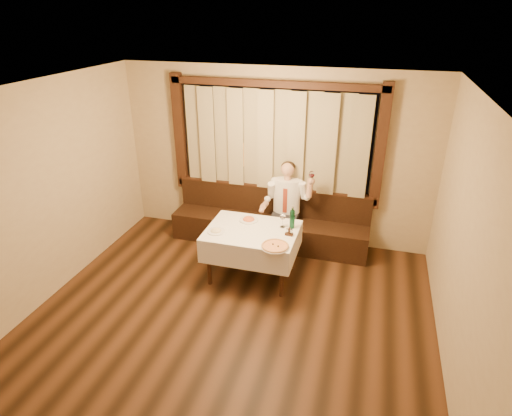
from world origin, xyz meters
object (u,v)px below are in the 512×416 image
(green_bottle, at_px, (292,219))
(seated_man, at_px, (286,200))
(dining_table, at_px, (252,236))
(banquette, at_px, (270,225))
(pizza, at_px, (275,246))
(cruet_caddy, at_px, (289,233))
(pasta_red, at_px, (249,218))
(pasta_cream, at_px, (216,230))

(green_bottle, bearing_deg, seated_man, 108.34)
(dining_table, bearing_deg, banquette, 90.00)
(pizza, distance_m, seated_man, 1.32)
(cruet_caddy, distance_m, seated_man, 0.98)
(dining_table, relative_size, pizza, 3.38)
(pasta_red, height_order, green_bottle, green_bottle)
(cruet_caddy, height_order, seated_man, seated_man)
(dining_table, bearing_deg, pasta_red, 116.18)
(pizza, relative_size, cruet_caddy, 3.28)
(banquette, relative_size, pasta_red, 11.63)
(banquette, xyz_separation_m, green_bottle, (0.52, -0.82, 0.58))
(cruet_caddy, bearing_deg, banquette, 122.90)
(pizza, bearing_deg, pasta_cream, 168.31)
(banquette, bearing_deg, pasta_red, -99.40)
(seated_man, bearing_deg, pasta_cream, -123.39)
(pizza, distance_m, cruet_caddy, 0.38)
(banquette, xyz_separation_m, dining_table, (0.00, -1.02, 0.34))
(pasta_red, distance_m, cruet_caddy, 0.71)
(pasta_cream, bearing_deg, cruet_caddy, 10.27)
(green_bottle, xyz_separation_m, cruet_caddy, (0.01, -0.22, -0.10))
(green_bottle, bearing_deg, pizza, -99.82)
(pasta_red, xyz_separation_m, seated_man, (0.41, 0.68, 0.04))
(pasta_red, relative_size, green_bottle, 0.85)
(pasta_cream, bearing_deg, dining_table, 23.07)
(banquette, xyz_separation_m, pasta_red, (-0.13, -0.77, 0.48))
(dining_table, height_order, pasta_cream, pasta_cream)
(pasta_red, bearing_deg, seated_man, 58.80)
(banquette, bearing_deg, seated_man, -17.66)
(banquette, bearing_deg, pasta_cream, -110.76)
(pasta_red, bearing_deg, banquette, 80.60)
(pasta_red, distance_m, seated_man, 0.79)
(green_bottle, xyz_separation_m, seated_man, (-0.24, 0.73, -0.06))
(banquette, distance_m, seated_man, 0.60)
(banquette, bearing_deg, cruet_caddy, -63.01)
(dining_table, xyz_separation_m, pizza, (0.42, -0.38, 0.12))
(cruet_caddy, bearing_deg, pizza, -100.75)
(green_bottle, bearing_deg, pasta_red, 175.57)
(pizza, relative_size, green_bottle, 1.16)
(dining_table, bearing_deg, cruet_caddy, -1.86)
(pasta_cream, xyz_separation_m, cruet_caddy, (0.99, 0.18, 0.01))
(banquette, height_order, green_bottle, green_bottle)
(dining_table, xyz_separation_m, green_bottle, (0.52, 0.21, 0.24))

